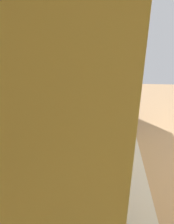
# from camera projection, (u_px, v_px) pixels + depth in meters

# --- Properties ---
(wall_back) EXTENTS (4.44, 0.12, 2.83)m
(wall_back) POSITION_uv_depth(u_px,v_px,m) (57.00, 58.00, 1.92)
(wall_back) COLOR #DABF80
(wall_back) RESTS_ON ground_plane
(counter_run) EXTENTS (3.50, 0.61, 0.93)m
(counter_run) POSITION_uv_depth(u_px,v_px,m) (95.00, 179.00, 1.97)
(counter_run) COLOR #DDCE74
(counter_run) RESTS_ON ground_plane
(upper_cabinets) EXTENTS (2.61, 0.34, 0.61)m
(upper_cabinets) POSITION_uv_depth(u_px,v_px,m) (79.00, 10.00, 1.37)
(upper_cabinets) COLOR #E2CF73
(window_back_wall) EXTENTS (0.42, 0.02, 0.60)m
(window_back_wall) POSITION_uv_depth(u_px,v_px,m) (1.00, 205.00, 0.69)
(window_back_wall) COLOR #997A4C
(oven_range) EXTENTS (0.63, 0.69, 1.11)m
(oven_range) POSITION_uv_depth(u_px,v_px,m) (101.00, 92.00, 3.80)
(oven_range) COLOR black
(oven_range) RESTS_ON ground_plane
(microwave) EXTENTS (0.52, 0.38, 0.33)m
(microwave) POSITION_uv_depth(u_px,v_px,m) (96.00, 80.00, 2.40)
(microwave) COLOR white
(microwave) RESTS_ON counter_run
(bowl) EXTENTS (0.16, 0.16, 0.06)m
(bowl) POSITION_uv_depth(u_px,v_px,m) (109.00, 184.00, 1.23)
(bowl) COLOR silver
(bowl) RESTS_ON counter_run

